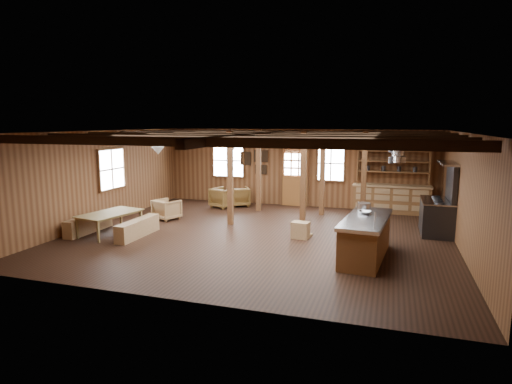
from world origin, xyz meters
TOP-DOWN VIEW (x-y plane):
  - room at (0.00, 0.00)m, footprint 10.04×9.04m
  - ceiling_joists at (0.00, 0.18)m, footprint 9.80×8.82m
  - timber_posts at (0.52, 2.08)m, footprint 3.95×2.35m
  - back_door at (0.00, 4.45)m, footprint 1.02×0.08m
  - window_back_left at (-2.60, 4.46)m, footprint 1.32×0.06m
  - window_back_right at (1.30, 4.46)m, footprint 1.02×0.06m
  - window_left at (-4.96, 0.50)m, footprint 0.14×1.24m
  - notice_boards at (-1.50, 4.46)m, footprint 1.08×0.03m
  - back_counter at (3.40, 4.20)m, footprint 2.55×0.60m
  - pendant_lamps at (-2.25, 1.00)m, footprint 1.86×2.36m
  - pot_rack at (3.46, 0.25)m, footprint 0.38×3.00m
  - kitchen_island at (2.87, -1.11)m, footprint 1.12×2.57m
  - step_stool at (1.13, 0.08)m, footprint 0.54×0.41m
  - commercial_range at (4.65, 1.70)m, footprint 0.82×1.61m
  - dining_table at (-3.90, -1.08)m, footprint 1.25×1.86m
  - bench_wall at (-4.65, -1.08)m, footprint 0.32×1.70m
  - bench_aisle at (-3.07, -1.08)m, footprint 0.32×1.69m
  - armchair_a at (-1.95, 3.75)m, footprint 1.04×1.04m
  - armchair_b at (-2.37, 3.34)m, footprint 1.01×1.02m
  - armchair_c at (-3.35, 1.00)m, footprint 0.90×0.91m
  - counter_pot at (2.76, -0.37)m, footprint 0.32×0.32m
  - bowl at (2.81, -0.74)m, footprint 0.34×0.34m

SIDE VIEW (x-z plane):
  - step_stool at x=1.13m, z-range 0.00..0.44m
  - bench_aisle at x=-3.07m, z-range 0.00..0.47m
  - bench_wall at x=-4.65m, z-range 0.00..0.47m
  - dining_table at x=-3.90m, z-range 0.00..0.60m
  - armchair_c at x=-3.35m, z-range 0.00..0.65m
  - armchair_a at x=-1.95m, z-range 0.00..0.70m
  - armchair_b at x=-2.37m, z-range 0.00..0.72m
  - kitchen_island at x=2.87m, z-range -0.12..1.08m
  - back_counter at x=3.40m, z-range -0.62..1.83m
  - commercial_range at x=4.65m, z-range -0.35..1.63m
  - back_door at x=0.00m, z-range -0.19..1.96m
  - bowl at x=2.81m, z-range 0.94..1.01m
  - counter_pot at x=2.76m, z-range 0.94..1.13m
  - room at x=0.00m, z-range -0.02..2.82m
  - timber_posts at x=0.52m, z-range 0.00..2.80m
  - window_back_left at x=-2.60m, z-range 0.94..2.26m
  - window_back_right at x=1.30m, z-range 0.94..2.26m
  - window_left at x=-4.96m, z-range 0.94..2.26m
  - notice_boards at x=-1.50m, z-range 1.19..2.09m
  - pendant_lamps at x=-2.25m, z-range 1.92..2.58m
  - pot_rack at x=3.46m, z-range 2.06..2.51m
  - ceiling_joists at x=0.00m, z-range 2.59..2.77m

